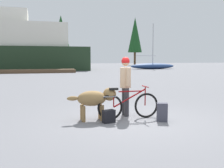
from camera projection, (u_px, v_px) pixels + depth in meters
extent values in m
plane|color=slate|center=(134.00, 121.00, 7.17)|extent=(160.00, 160.00, 0.00)
torus|color=black|center=(146.00, 105.00, 7.47)|extent=(0.71, 0.06, 0.71)
torus|color=black|center=(110.00, 107.00, 7.18)|extent=(0.71, 0.06, 0.71)
cube|color=maroon|center=(130.00, 91.00, 7.30)|extent=(0.68, 0.03, 0.03)
cube|color=maroon|center=(130.00, 98.00, 7.31)|extent=(0.92, 0.03, 0.49)
cylinder|color=maroon|center=(114.00, 100.00, 7.19)|extent=(0.03, 0.03, 0.42)
cylinder|color=maroon|center=(145.00, 96.00, 7.43)|extent=(0.03, 0.03, 0.52)
cube|color=black|center=(114.00, 89.00, 7.16)|extent=(0.24, 0.10, 0.06)
cylinder|color=maroon|center=(145.00, 87.00, 7.41)|extent=(0.03, 0.44, 0.03)
cube|color=slate|center=(109.00, 96.00, 7.15)|extent=(0.36, 0.14, 0.02)
cylinder|color=#333338|center=(124.00, 101.00, 7.87)|extent=(0.14, 0.14, 0.83)
cylinder|color=#333338|center=(127.00, 102.00, 7.66)|extent=(0.14, 0.14, 0.83)
cylinder|color=#D8B28C|center=(125.00, 78.00, 7.70)|extent=(0.32, 0.32, 0.59)
cylinder|color=#D8B28C|center=(123.00, 76.00, 7.90)|extent=(0.09, 0.09, 0.52)
cylinder|color=#D8B28C|center=(128.00, 77.00, 7.48)|extent=(0.09, 0.09, 0.52)
sphere|color=tan|center=(126.00, 62.00, 7.65)|extent=(0.23, 0.23, 0.23)
sphere|color=red|center=(126.00, 61.00, 7.65)|extent=(0.24, 0.24, 0.24)
ellipsoid|color=olive|center=(92.00, 98.00, 7.16)|extent=(0.80, 0.48, 0.41)
sphere|color=olive|center=(110.00, 94.00, 7.28)|extent=(0.36, 0.36, 0.36)
ellipsoid|color=olive|center=(73.00, 98.00, 7.01)|extent=(0.32, 0.12, 0.12)
cylinder|color=olive|center=(100.00, 111.00, 7.39)|extent=(0.10, 0.10, 0.42)
cylinder|color=olive|center=(102.00, 113.00, 7.14)|extent=(0.10, 0.10, 0.42)
cylinder|color=olive|center=(82.00, 112.00, 7.25)|extent=(0.10, 0.10, 0.42)
cylinder|color=olive|center=(84.00, 114.00, 7.00)|extent=(0.10, 0.10, 0.42)
cube|color=#3F3F4C|center=(162.00, 112.00, 7.06)|extent=(0.33, 0.29, 0.50)
cube|color=black|center=(109.00, 116.00, 6.92)|extent=(0.36, 0.27, 0.34)
cube|color=brown|center=(10.00, 71.00, 29.86)|extent=(14.55, 2.21, 0.40)
cube|color=silver|center=(2.00, 17.00, 35.95)|extent=(6.86, 5.25, 1.80)
ellipsoid|color=navy|center=(153.00, 66.00, 41.64)|extent=(7.31, 2.05, 0.90)
cylinder|color=#B2B2B7|center=(153.00, 44.00, 41.30)|extent=(0.14, 0.14, 6.18)
cylinder|color=#B2B2B7|center=(146.00, 56.00, 41.19)|extent=(3.29, 0.10, 0.10)
cylinder|color=#4C331E|center=(62.00, 60.00, 56.00)|extent=(0.45, 0.45, 2.47)
cone|color=#19471E|center=(61.00, 35.00, 55.49)|extent=(4.27, 4.27, 8.18)
cylinder|color=#4C331E|center=(135.00, 59.00, 62.31)|extent=(0.49, 0.49, 3.08)
cone|color=#19471E|center=(135.00, 35.00, 61.77)|extent=(3.29, 3.29, 8.12)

